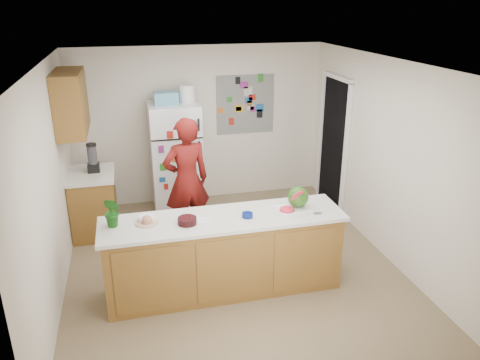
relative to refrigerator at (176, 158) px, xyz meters
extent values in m
cube|color=brown|center=(0.45, -1.88, -0.86)|extent=(4.00, 4.50, 0.02)
cube|color=beige|center=(0.45, 0.38, 0.40)|extent=(4.00, 0.02, 2.50)
cube|color=beige|center=(-1.56, -1.88, 0.40)|extent=(0.02, 4.50, 2.50)
cube|color=beige|center=(2.46, -1.88, 0.40)|extent=(0.02, 4.50, 2.50)
cube|color=white|center=(0.45, -1.88, 1.66)|extent=(4.00, 4.50, 0.02)
cube|color=black|center=(2.44, -0.43, 0.17)|extent=(0.03, 0.85, 2.04)
cube|color=brown|center=(0.25, -2.38, -0.41)|extent=(2.60, 0.62, 0.88)
cube|color=silver|center=(0.25, -2.38, 0.05)|extent=(2.68, 0.70, 0.04)
cube|color=brown|center=(-1.24, -0.53, -0.42)|extent=(0.60, 0.80, 0.86)
cube|color=silver|center=(-1.24, -0.53, 0.03)|extent=(0.64, 0.84, 0.04)
cube|color=brown|center=(-1.37, -0.58, 1.05)|extent=(0.35, 1.00, 0.80)
cube|color=silver|center=(0.00, 0.00, 0.00)|extent=(0.75, 0.70, 1.70)
cube|color=#5999B2|center=(-0.10, 0.00, 0.94)|extent=(0.35, 0.28, 0.18)
cube|color=slate|center=(1.20, 0.36, 0.70)|extent=(0.95, 0.01, 0.95)
imported|color=#61110F|center=(0.02, -1.06, 0.02)|extent=(0.70, 0.53, 1.74)
cylinder|color=black|center=(-1.19, -0.48, 0.24)|extent=(0.13, 0.13, 0.38)
cube|color=silver|center=(1.07, -2.35, 0.08)|extent=(0.40, 0.32, 0.01)
sphere|color=#16520F|center=(1.13, -2.33, 0.20)|extent=(0.24, 0.24, 0.24)
cylinder|color=red|center=(0.97, -2.40, 0.09)|extent=(0.16, 0.16, 0.02)
cylinder|color=black|center=(-0.16, -2.44, 0.11)|extent=(0.23, 0.23, 0.07)
cylinder|color=white|center=(-0.57, -2.27, 0.10)|extent=(0.23, 0.23, 0.06)
cylinder|color=navy|center=(0.50, -2.44, 0.10)|extent=(0.15, 0.15, 0.05)
cylinder|color=beige|center=(-0.57, -2.33, 0.08)|extent=(0.29, 0.29, 0.02)
cube|color=white|center=(0.00, -2.42, 0.08)|extent=(0.19, 0.17, 0.02)
cube|color=gray|center=(1.28, -2.55, 0.08)|extent=(0.09, 0.04, 0.01)
imported|color=#174313|center=(-0.91, -2.33, 0.24)|extent=(0.23, 0.24, 0.34)
camera|label=1|loc=(-0.68, -6.90, 2.30)|focal=35.00mm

